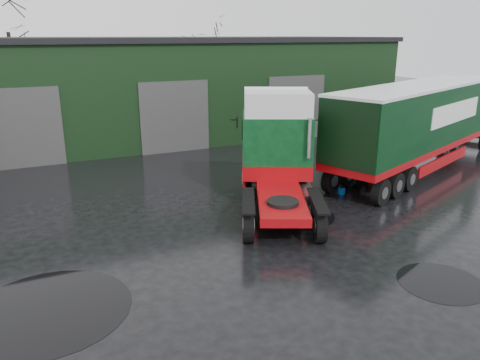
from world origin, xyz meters
name	(u,v)px	position (x,y,z in m)	size (l,w,h in m)	color
ground	(254,258)	(0.00, 0.00, 0.00)	(100.00, 100.00, 0.00)	black
warehouse	(147,86)	(2.00, 20.00, 3.16)	(32.40, 12.40, 6.30)	black
hero_tractor	(280,157)	(2.49, 2.89, 2.21)	(3.03, 7.13, 4.43)	#093B19
lorry_right	(415,129)	(11.13, 5.00, 2.14)	(2.82, 16.31, 4.29)	silver
wash_bucket	(342,191)	(6.06, 3.76, 0.14)	(0.30, 0.30, 0.28)	#0746AB
tree_back_a	(12,58)	(-6.00, 30.00, 4.75)	(4.40, 4.40, 9.50)	black
tree_back_b	(205,65)	(10.00, 30.00, 3.75)	(4.40, 4.40, 7.50)	black
puddle_0	(48,310)	(-5.83, -0.35, 0.00)	(4.04, 4.04, 0.01)	black
puddle_1	(297,215)	(3.04, 2.42, 0.00)	(2.79, 2.79, 0.01)	black
puddle_3	(441,283)	(3.97, -3.47, 0.00)	(2.32, 2.32, 0.01)	black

